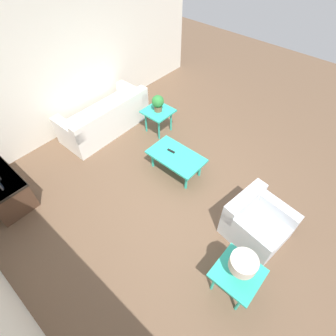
{
  "coord_description": "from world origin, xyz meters",
  "views": [
    {
      "loc": [
        -1.83,
        2.44,
        3.92
      ],
      "look_at": [
        0.17,
        0.18,
        0.55
      ],
      "focal_mm": 28.0,
      "sensor_mm": 36.0,
      "label": 1
    }
  ],
  "objects_px": {
    "sofa": "(106,119)",
    "tv_stand_chest": "(2,188)",
    "coffee_table": "(176,157)",
    "side_table_plant": "(158,113)",
    "table_lamp": "(243,264)",
    "side_table_lamp": "(237,275)",
    "potted_plant": "(158,102)",
    "armchair": "(255,223)"
  },
  "relations": [
    {
      "from": "sofa",
      "to": "tv_stand_chest",
      "type": "relative_size",
      "value": 1.83
    },
    {
      "from": "sofa",
      "to": "coffee_table",
      "type": "relative_size",
      "value": 1.9
    },
    {
      "from": "side_table_plant",
      "to": "tv_stand_chest",
      "type": "relative_size",
      "value": 0.53
    },
    {
      "from": "tv_stand_chest",
      "to": "table_lamp",
      "type": "xyz_separation_m",
      "value": [
        -3.84,
        -1.36,
        0.52
      ]
    },
    {
      "from": "side_table_plant",
      "to": "tv_stand_chest",
      "type": "height_order",
      "value": "tv_stand_chest"
    },
    {
      "from": "sofa",
      "to": "coffee_table",
      "type": "bearing_deg",
      "value": 91.26
    },
    {
      "from": "side_table_lamp",
      "to": "table_lamp",
      "type": "xyz_separation_m",
      "value": [
        -0.0,
        -0.0,
        0.36
      ]
    },
    {
      "from": "side_table_lamp",
      "to": "potted_plant",
      "type": "height_order",
      "value": "potted_plant"
    },
    {
      "from": "sofa",
      "to": "table_lamp",
      "type": "height_order",
      "value": "table_lamp"
    },
    {
      "from": "side_table_plant",
      "to": "side_table_lamp",
      "type": "relative_size",
      "value": 1.0
    },
    {
      "from": "armchair",
      "to": "side_table_plant",
      "type": "distance_m",
      "value": 3.04
    },
    {
      "from": "side_table_lamp",
      "to": "table_lamp",
      "type": "distance_m",
      "value": 0.36
    },
    {
      "from": "side_table_lamp",
      "to": "potted_plant",
      "type": "bearing_deg",
      "value": -30.75
    },
    {
      "from": "sofa",
      "to": "side_table_lamp",
      "type": "height_order",
      "value": "sofa"
    },
    {
      "from": "armchair",
      "to": "side_table_plant",
      "type": "height_order",
      "value": "armchair"
    },
    {
      "from": "coffee_table",
      "to": "tv_stand_chest",
      "type": "xyz_separation_m",
      "value": [
        1.81,
        2.53,
        -0.06
      ]
    },
    {
      "from": "sofa",
      "to": "tv_stand_chest",
      "type": "distance_m",
      "value": 2.46
    },
    {
      "from": "potted_plant",
      "to": "table_lamp",
      "type": "relative_size",
      "value": 0.94
    },
    {
      "from": "tv_stand_chest",
      "to": "potted_plant",
      "type": "bearing_deg",
      "value": -102.67
    },
    {
      "from": "armchair",
      "to": "coffee_table",
      "type": "bearing_deg",
      "value": 90.85
    },
    {
      "from": "coffee_table",
      "to": "potted_plant",
      "type": "xyz_separation_m",
      "value": [
        1.09,
        -0.68,
        0.38
      ]
    },
    {
      "from": "sofa",
      "to": "tv_stand_chest",
      "type": "height_order",
      "value": "sofa"
    },
    {
      "from": "potted_plant",
      "to": "coffee_table",
      "type": "bearing_deg",
      "value": 148.0
    },
    {
      "from": "potted_plant",
      "to": "armchair",
      "type": "bearing_deg",
      "value": 162.87
    },
    {
      "from": "tv_stand_chest",
      "to": "armchair",
      "type": "bearing_deg",
      "value": -147.4
    },
    {
      "from": "tv_stand_chest",
      "to": "side_table_plant",
      "type": "bearing_deg",
      "value": -102.67
    },
    {
      "from": "coffee_table",
      "to": "side_table_plant",
      "type": "distance_m",
      "value": 1.29
    },
    {
      "from": "potted_plant",
      "to": "table_lamp",
      "type": "xyz_separation_m",
      "value": [
        -3.12,
        1.86,
        0.08
      ]
    },
    {
      "from": "armchair",
      "to": "table_lamp",
      "type": "relative_size",
      "value": 2.49
    },
    {
      "from": "tv_stand_chest",
      "to": "potted_plant",
      "type": "distance_m",
      "value": 3.32
    },
    {
      "from": "armchair",
      "to": "potted_plant",
      "type": "bearing_deg",
      "value": 80.42
    },
    {
      "from": "sofa",
      "to": "side_table_lamp",
      "type": "xyz_separation_m",
      "value": [
        -4.03,
        1.1,
        0.18
      ]
    },
    {
      "from": "table_lamp",
      "to": "side_table_plant",
      "type": "bearing_deg",
      "value": -30.75
    },
    {
      "from": "armchair",
      "to": "potted_plant",
      "type": "height_order",
      "value": "potted_plant"
    },
    {
      "from": "side_table_plant",
      "to": "side_table_lamp",
      "type": "bearing_deg",
      "value": 149.25
    },
    {
      "from": "coffee_table",
      "to": "tv_stand_chest",
      "type": "distance_m",
      "value": 3.12
    },
    {
      "from": "sofa",
      "to": "side_table_plant",
      "type": "height_order",
      "value": "sofa"
    },
    {
      "from": "coffee_table",
      "to": "tv_stand_chest",
      "type": "height_order",
      "value": "tv_stand_chest"
    },
    {
      "from": "coffee_table",
      "to": "side_table_lamp",
      "type": "relative_size",
      "value": 1.81
    },
    {
      "from": "armchair",
      "to": "coffee_table",
      "type": "relative_size",
      "value": 0.91
    },
    {
      "from": "table_lamp",
      "to": "side_table_lamp",
      "type": "bearing_deg",
      "value": 14.04
    },
    {
      "from": "table_lamp",
      "to": "armchair",
      "type": "bearing_deg",
      "value": -77.23
    }
  ]
}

